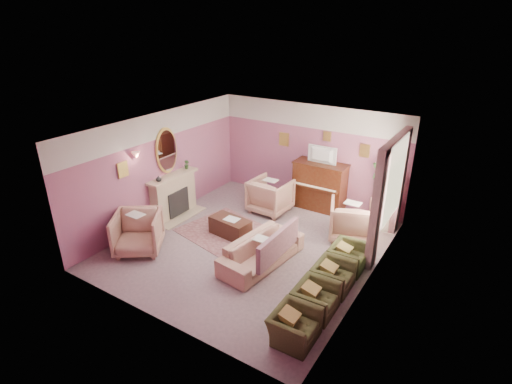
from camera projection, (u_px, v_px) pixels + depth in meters
The scene contains 48 objects.
floor at pixel (251, 245), 9.39m from camera, with size 5.50×6.00×0.01m, color gray.
ceiling at pixel (251, 128), 8.27m from camera, with size 5.50×6.00×0.01m, color white.
wall_back at pixel (309, 154), 11.15m from camera, with size 5.50×0.02×2.80m, color #7C4C72.
wall_front at pixel (151, 251), 6.51m from camera, with size 5.50×0.02×2.80m, color #7C4C72.
wall_left at pixel (161, 167), 10.18m from camera, with size 0.02×6.00×2.80m, color #7C4C72.
wall_right at pixel (374, 221), 7.48m from camera, with size 0.02×6.00×2.80m, color #7C4C72.
picture_rail_band at pixel (311, 116), 10.71m from camera, with size 5.50×0.01×0.65m, color beige.
stripe_panel at pixel (390, 211), 8.62m from camera, with size 0.01×3.00×2.15m, color #A2B09C.
fireplace_surround at pixel (174, 196), 10.60m from camera, with size 0.30×1.40×1.10m, color #C2AD89.
fireplace_inset at pixel (177, 202), 10.61m from camera, with size 0.18×0.72×0.68m, color #252525.
fire_ember at pixel (179, 209), 10.66m from camera, with size 0.06×0.54×0.10m, color #FF6832.
mantel_shelf at pixel (173, 176), 10.36m from camera, with size 0.40×1.55×0.07m, color #C2AD89.
hearth at pixel (181, 216), 10.72m from camera, with size 0.55×1.50×0.02m, color #C2AD89.
mirror_frame at pixel (166, 151), 10.15m from camera, with size 0.04×0.72×1.20m, color #DEC65B.
mirror_glass at pixel (167, 151), 10.14m from camera, with size 0.01×0.60×1.06m, color silver.
sconce_shade at pixel (136, 155), 9.23m from camera, with size 0.20×0.20×0.16m, color #D97A69.
piano at pixel (319, 186), 10.96m from camera, with size 1.40×0.60×1.30m, color #411C0D.
piano_keyshelf at pixel (314, 188), 10.66m from camera, with size 1.30×0.12×0.06m, color #411C0D.
piano_keys at pixel (314, 187), 10.64m from camera, with size 1.20×0.08×0.02m, color #F6E5CB.
piano_top at pixel (321, 164), 10.69m from camera, with size 1.45×0.65×0.04m, color #411C0D.
television at pixel (321, 154), 10.54m from camera, with size 0.80×0.12×0.48m, color #252525.
print_back_left at pixel (284, 139), 11.38m from camera, with size 0.30×0.03×0.38m, color #DEC65B.
print_back_right at pixel (365, 151), 10.20m from camera, with size 0.26×0.03×0.34m, color #DEC65B.
print_back_mid at pixel (327, 136), 10.63m from camera, with size 0.22×0.03×0.26m, color #DEC65B.
print_left_wall at pixel (123, 170), 9.11m from camera, with size 0.03×0.28×0.36m, color #DEC65B.
window_blind at pixel (395, 180), 8.58m from camera, with size 0.03×1.40×1.80m, color beige.
curtain_left at pixel (376, 212), 8.07m from camera, with size 0.16×0.34×2.60m, color #925E69.
curtain_right at pixel (400, 183), 9.49m from camera, with size 0.16×0.34×2.60m, color #925E69.
pelmet at pixel (397, 141), 8.28m from camera, with size 0.16×2.20×0.16m, color #925E69.
mantel_plant at pixel (187, 164), 10.71m from camera, with size 0.16×0.16×0.28m, color #335929.
mantel_vase at pixel (159, 179), 9.92m from camera, with size 0.16×0.16×0.16m, color beige.
area_rug at pixel (232, 234), 9.82m from camera, with size 2.50×1.80×0.01m, color #8A5758.
coffee_table at pixel (230, 227), 9.71m from camera, with size 1.00×0.50×0.45m, color #391F15.
table_paper at pixel (232, 219), 9.59m from camera, with size 0.35×0.28×0.01m, color silver.
sofa at pixel (262, 246), 8.52m from camera, with size 0.70×2.09×0.84m, color tan.
sofa_throw at pixel (278, 244), 8.25m from camera, with size 0.11×1.58×0.58m, color #925E69.
floral_armchair_left at pixel (270, 194), 10.82m from camera, with size 0.99×0.99×1.03m, color tan.
floral_armchair_right at pixel (351, 218), 9.49m from camera, with size 0.99×0.99×1.03m, color tan.
floral_armchair_front at pixel (138, 231), 8.95m from camera, with size 0.99×0.99×1.03m, color tan.
olive_chair_a at pixel (295, 322), 6.50m from camera, with size 0.57×0.81×0.70m, color #404321.
olive_chair_b at pixel (316, 295), 7.14m from camera, with size 0.57×0.81×0.70m, color #404321.
olive_chair_c at pixel (333, 272), 7.77m from camera, with size 0.57×0.81×0.70m, color #404321.
olive_chair_d at pixel (348, 253), 8.40m from camera, with size 0.57×0.81×0.70m, color #404321.
side_table at pixel (385, 215), 10.01m from camera, with size 0.52×0.52×0.70m, color silver.
side_plant_big at pixel (388, 196), 9.80m from camera, with size 0.30×0.30×0.34m, color #335929.
side_plant_small at pixel (392, 200), 9.68m from camera, with size 0.16×0.16×0.28m, color #335929.
palm_pot at pixel (380, 219), 10.24m from camera, with size 0.34×0.34×0.34m, color #9C4E2C.
palm_plant at pixel (385, 187), 9.88m from camera, with size 0.76×0.76×1.44m, color #335929.
Camera 1 is at (4.45, -6.78, 4.89)m, focal length 28.00 mm.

